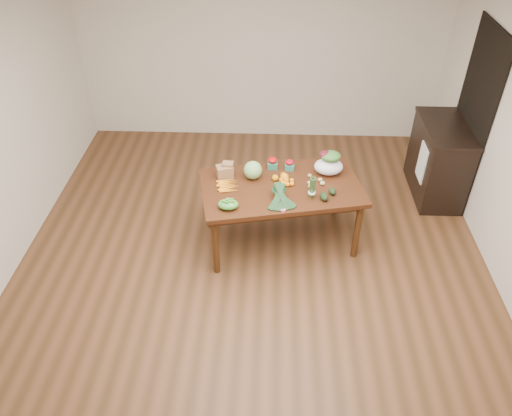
{
  "coord_description": "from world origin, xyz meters",
  "views": [
    {
      "loc": [
        0.19,
        -3.67,
        3.75
      ],
      "look_at": [
        0.05,
        0.0,
        0.9
      ],
      "focal_mm": 35.0,
      "sensor_mm": 36.0,
      "label": 1
    }
  ],
  "objects_px": {
    "mandarin_cluster": "(286,181)",
    "asparagus_bundle": "(312,188)",
    "dining_table": "(280,214)",
    "cabinet": "(439,160)",
    "salad_bag": "(329,164)",
    "kale_bunch": "(281,199)",
    "paper_bag": "(225,170)",
    "cabbage": "(253,170)"
  },
  "relations": [
    {
      "from": "cabinet",
      "to": "paper_bag",
      "type": "distance_m",
      "value": 2.7
    },
    {
      "from": "paper_bag",
      "to": "cabbage",
      "type": "bearing_deg",
      "value": -1.6
    },
    {
      "from": "dining_table",
      "to": "cabinet",
      "type": "relative_size",
      "value": 1.62
    },
    {
      "from": "dining_table",
      "to": "asparagus_bundle",
      "type": "xyz_separation_m",
      "value": [
        0.3,
        -0.19,
        0.5
      ]
    },
    {
      "from": "paper_bag",
      "to": "kale_bunch",
      "type": "bearing_deg",
      "value": -38.29
    },
    {
      "from": "kale_bunch",
      "to": "dining_table",
      "type": "bearing_deg",
      "value": 77.94
    },
    {
      "from": "paper_bag",
      "to": "asparagus_bundle",
      "type": "distance_m",
      "value": 0.97
    },
    {
      "from": "cabbage",
      "to": "dining_table",
      "type": "bearing_deg",
      "value": -24.2
    },
    {
      "from": "cabinet",
      "to": "kale_bunch",
      "type": "distance_m",
      "value": 2.38
    },
    {
      "from": "dining_table",
      "to": "paper_bag",
      "type": "relative_size",
      "value": 7.26
    },
    {
      "from": "cabinet",
      "to": "dining_table",
      "type": "bearing_deg",
      "value": -152.39
    },
    {
      "from": "cabinet",
      "to": "cabbage",
      "type": "bearing_deg",
      "value": -158.65
    },
    {
      "from": "kale_bunch",
      "to": "salad_bag",
      "type": "height_order",
      "value": "salad_bag"
    },
    {
      "from": "dining_table",
      "to": "asparagus_bundle",
      "type": "bearing_deg",
      "value": -44.32
    },
    {
      "from": "dining_table",
      "to": "kale_bunch",
      "type": "relative_size",
      "value": 4.13
    },
    {
      "from": "paper_bag",
      "to": "cabbage",
      "type": "height_order",
      "value": "cabbage"
    },
    {
      "from": "dining_table",
      "to": "cabbage",
      "type": "xyz_separation_m",
      "value": [
        -0.3,
        0.14,
        0.47
      ]
    },
    {
      "from": "salad_bag",
      "to": "kale_bunch",
      "type": "bearing_deg",
      "value": -130.86
    },
    {
      "from": "mandarin_cluster",
      "to": "kale_bunch",
      "type": "relative_size",
      "value": 0.45
    },
    {
      "from": "mandarin_cluster",
      "to": "asparagus_bundle",
      "type": "bearing_deg",
      "value": -41.0
    },
    {
      "from": "cabbage",
      "to": "asparagus_bundle",
      "type": "relative_size",
      "value": 0.78
    },
    {
      "from": "asparagus_bundle",
      "to": "salad_bag",
      "type": "relative_size",
      "value": 0.81
    },
    {
      "from": "dining_table",
      "to": "asparagus_bundle",
      "type": "height_order",
      "value": "asparagus_bundle"
    },
    {
      "from": "dining_table",
      "to": "asparagus_bundle",
      "type": "distance_m",
      "value": 0.62
    },
    {
      "from": "paper_bag",
      "to": "kale_bunch",
      "type": "height_order",
      "value": "paper_bag"
    },
    {
      "from": "kale_bunch",
      "to": "asparagus_bundle",
      "type": "xyz_separation_m",
      "value": [
        0.3,
        0.13,
        0.05
      ]
    },
    {
      "from": "mandarin_cluster",
      "to": "asparagus_bundle",
      "type": "distance_m",
      "value": 0.34
    },
    {
      "from": "cabinet",
      "to": "asparagus_bundle",
      "type": "xyz_separation_m",
      "value": [
        -1.63,
        -1.2,
        0.4
      ]
    },
    {
      "from": "dining_table",
      "to": "kale_bunch",
      "type": "xyz_separation_m",
      "value": [
        -0.0,
        -0.33,
        0.45
      ]
    },
    {
      "from": "dining_table",
      "to": "mandarin_cluster",
      "type": "xyz_separation_m",
      "value": [
        0.05,
        0.03,
        0.42
      ]
    },
    {
      "from": "asparagus_bundle",
      "to": "paper_bag",
      "type": "bearing_deg",
      "value": 147.89
    },
    {
      "from": "asparagus_bundle",
      "to": "mandarin_cluster",
      "type": "bearing_deg",
      "value": 127.45
    },
    {
      "from": "cabbage",
      "to": "asparagus_bundle",
      "type": "xyz_separation_m",
      "value": [
        0.61,
        -0.33,
        0.03
      ]
    },
    {
      "from": "dining_table",
      "to": "kale_bunch",
      "type": "distance_m",
      "value": 0.56
    },
    {
      "from": "asparagus_bundle",
      "to": "salad_bag",
      "type": "xyz_separation_m",
      "value": [
        0.2,
        0.45,
        -0.01
      ]
    },
    {
      "from": "asparagus_bundle",
      "to": "kale_bunch",
      "type": "bearing_deg",
      "value": -167.76
    },
    {
      "from": "salad_bag",
      "to": "dining_table",
      "type": "bearing_deg",
      "value": -153.14
    },
    {
      "from": "cabinet",
      "to": "paper_bag",
      "type": "height_order",
      "value": "cabinet"
    },
    {
      "from": "mandarin_cluster",
      "to": "salad_bag",
      "type": "bearing_deg",
      "value": 26.82
    },
    {
      "from": "paper_bag",
      "to": "asparagus_bundle",
      "type": "bearing_deg",
      "value": -20.56
    },
    {
      "from": "kale_bunch",
      "to": "salad_bag",
      "type": "xyz_separation_m",
      "value": [
        0.5,
        0.58,
        0.04
      ]
    },
    {
      "from": "paper_bag",
      "to": "cabbage",
      "type": "xyz_separation_m",
      "value": [
        0.3,
        -0.01,
        0.02
      ]
    }
  ]
}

